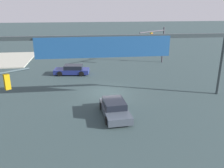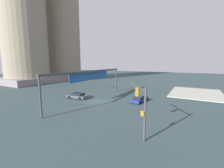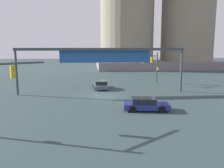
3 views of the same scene
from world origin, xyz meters
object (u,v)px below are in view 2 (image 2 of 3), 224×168
(traffic_signal_opposite_side, at_px, (141,102))
(sedan_car_approaching, at_px, (77,96))
(traffic_signal_near_corner, at_px, (88,77))
(sedan_car_waiting_far, at_px, (139,99))

(traffic_signal_opposite_side, xyz_separation_m, sedan_car_approaching, (8.62, 16.45, -2.93))
(traffic_signal_near_corner, distance_m, traffic_signal_opposite_side, 26.75)
(traffic_signal_near_corner, xyz_separation_m, sedan_car_approaching, (-8.70, -3.93, -2.89))
(traffic_signal_opposite_side, bearing_deg, traffic_signal_near_corner, 14.53)
(traffic_signal_opposite_side, bearing_deg, sedan_car_waiting_far, -16.00)
(traffic_signal_near_corner, xyz_separation_m, sedan_car_waiting_far, (-4.97, -16.10, -2.89))
(traffic_signal_near_corner, relative_size, sedan_car_waiting_far, 1.15)
(traffic_signal_opposite_side, relative_size, sedan_car_approaching, 1.18)
(traffic_signal_opposite_side, distance_m, sedan_car_approaching, 18.80)
(traffic_signal_opposite_side, relative_size, sedan_car_waiting_far, 1.16)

